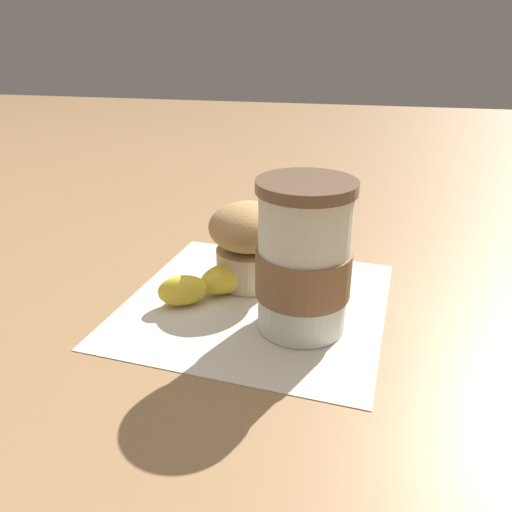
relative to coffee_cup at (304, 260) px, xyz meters
The scene contains 5 objects.
ground_plane 0.09m from the coffee_cup, 33.73° to the right, with size 3.00×3.00×0.00m, color #936D47.
paper_napkin 0.09m from the coffee_cup, 33.73° to the right, with size 0.25×0.25×0.00m, color beige.
coffee_cup is the anchor object (origin of this frame).
muffin 0.10m from the coffee_cup, 47.89° to the right, with size 0.08×0.08×0.09m.
banana 0.11m from the coffee_cup, 29.04° to the right, with size 0.11×0.13×0.03m.
Camera 1 is at (-0.10, 0.43, 0.25)m, focal length 35.00 mm.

